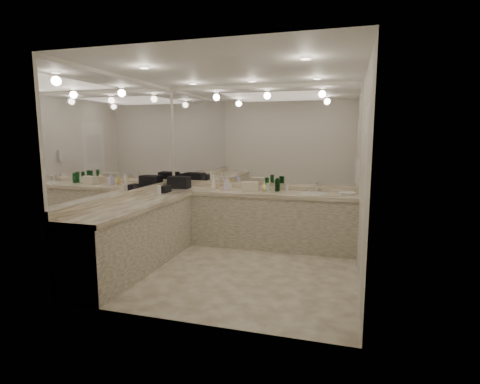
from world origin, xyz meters
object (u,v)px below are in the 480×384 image
(wall_phone, at_px, (358,168))
(soap_bottle_b, at_px, (227,183))
(sink, at_px, (315,194))
(soap_bottle_c, at_px, (265,186))
(black_toiletry_bag, at_px, (179,182))
(hand_towel, at_px, (347,194))
(cream_cosmetic_case, at_px, (250,187))
(soap_bottle_a, at_px, (213,182))

(wall_phone, relative_size, soap_bottle_b, 1.10)
(sink, distance_m, soap_bottle_c, 0.82)
(wall_phone, bearing_deg, black_toiletry_bag, 171.12)
(wall_phone, height_order, soap_bottle_c, wall_phone)
(soap_bottle_c, bearing_deg, soap_bottle_b, -174.39)
(soap_bottle_b, bearing_deg, wall_phone, -13.63)
(hand_towel, bearing_deg, sink, -179.29)
(cream_cosmetic_case, distance_m, soap_bottle_b, 0.41)
(sink, xyz_separation_m, soap_bottle_a, (-1.70, 0.07, 0.12))
(hand_towel, bearing_deg, cream_cosmetic_case, -178.32)
(wall_phone, relative_size, cream_cosmetic_case, 0.94)
(sink, bearing_deg, soap_bottle_a, 177.55)
(black_toiletry_bag, xyz_separation_m, soap_bottle_a, (0.57, 0.12, 0.01))
(soap_bottle_b, bearing_deg, sink, 0.17)
(soap_bottle_b, relative_size, soap_bottle_c, 1.45)
(black_toiletry_bag, bearing_deg, soap_bottle_c, 4.25)
(cream_cosmetic_case, bearing_deg, soap_bottle_b, 164.20)
(wall_phone, xyz_separation_m, soap_bottle_c, (-1.41, 0.56, -0.37))
(cream_cosmetic_case, xyz_separation_m, soap_bottle_c, (0.22, 0.10, 0.00))
(sink, relative_size, soap_bottle_c, 2.92)
(soap_bottle_c, bearing_deg, soap_bottle_a, 179.04)
(sink, relative_size, hand_towel, 1.92)
(black_toiletry_bag, relative_size, soap_bottle_b, 1.60)
(soap_bottle_a, xyz_separation_m, soap_bottle_c, (0.89, -0.01, -0.04))
(wall_phone, distance_m, soap_bottle_b, 2.13)
(wall_phone, height_order, soap_bottle_b, wall_phone)
(black_toiletry_bag, xyz_separation_m, cream_cosmetic_case, (1.24, 0.01, -0.03))
(cream_cosmetic_case, height_order, soap_bottle_a, soap_bottle_a)
(wall_phone, distance_m, soap_bottle_c, 1.57)
(wall_phone, relative_size, black_toiletry_bag, 0.69)
(wall_phone, distance_m, hand_towel, 0.68)
(wall_phone, bearing_deg, soap_bottle_b, 166.37)
(hand_towel, height_order, soap_bottle_a, soap_bottle_a)
(wall_phone, xyz_separation_m, soap_bottle_b, (-2.04, 0.50, -0.34))
(hand_towel, height_order, soap_bottle_b, soap_bottle_b)
(soap_bottle_c, bearing_deg, wall_phone, -21.51)
(wall_phone, xyz_separation_m, hand_towel, (-0.13, 0.51, -0.43))
(black_toiletry_bag, bearing_deg, cream_cosmetic_case, 0.57)
(cream_cosmetic_case, bearing_deg, black_toiletry_bag, 169.55)
(cream_cosmetic_case, distance_m, hand_towel, 1.51)
(wall_phone, xyz_separation_m, cream_cosmetic_case, (-1.63, 0.46, -0.38))
(soap_bottle_b, bearing_deg, hand_towel, 0.30)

